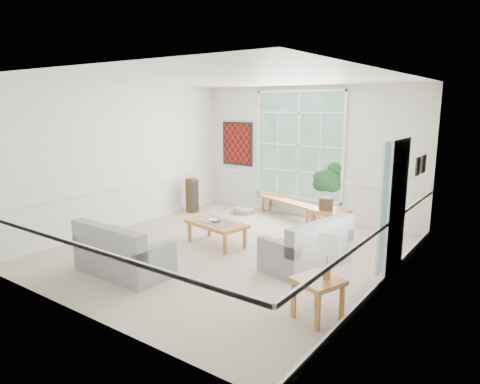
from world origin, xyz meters
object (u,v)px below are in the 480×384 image
Objects in this scene: coffee_table at (216,233)px; loveseat_front at (124,248)px; side_table at (318,299)px; end_table at (330,225)px; loveseat_right at (307,242)px.

loveseat_front is at bearing -88.47° from coffee_table.
side_table is at bearing -17.69° from coffee_table.
coffee_table is at bearing -136.20° from end_table.
coffee_table is 1.95× the size of end_table.
loveseat_right is 1.87m from coffee_table.
loveseat_right is 2.48× the size of end_table.
coffee_table is (0.31, 1.90, -0.19)m from loveseat_front.
loveseat_right is at bearing 10.92° from coffee_table.
end_table is at bearing 111.42° from side_table.
loveseat_right reaches higher than side_table.
end_table is (1.59, 1.52, 0.08)m from coffee_table.
loveseat_right is 1.77m from side_table.
end_table reaches higher than coffee_table.
loveseat_front is 2.52× the size of end_table.
loveseat_front is 1.93m from coffee_table.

